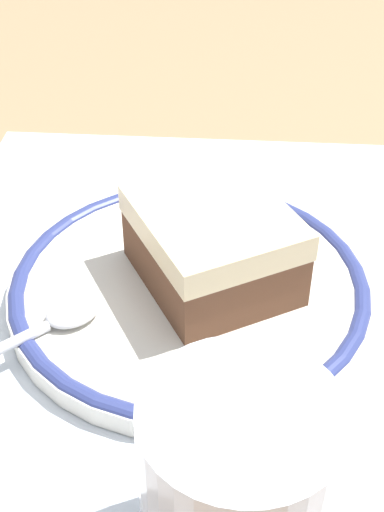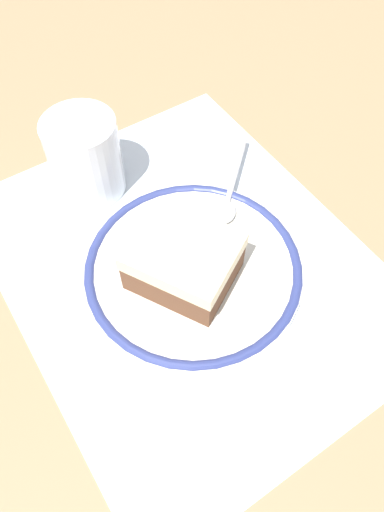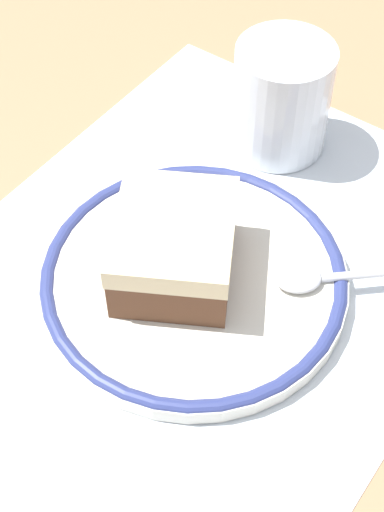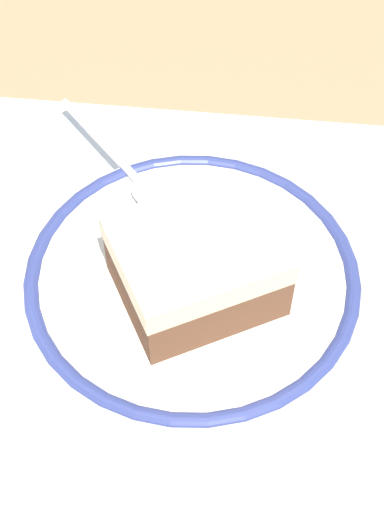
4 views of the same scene
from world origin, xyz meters
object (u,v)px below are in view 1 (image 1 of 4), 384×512
at_px(cake_slice, 213,245).
at_px(spoon, 36,330).
at_px(plate, 192,287).
at_px(cup, 237,495).

xyz_separation_m(cake_slice, spoon, (-0.06, 0.10, -0.02)).
bearing_deg(spoon, cake_slice, -59.06).
distance_m(cake_slice, spoon, 0.11).
relative_size(plate, spoon, 1.97).
xyz_separation_m(plate, cup, (-0.17, -0.03, 0.03)).
distance_m(plate, cup, 0.17).
bearing_deg(cup, spoon, 45.41).
relative_size(plate, cake_slice, 1.80).
relative_size(cake_slice, cup, 1.33).
relative_size(cake_slice, spoon, 1.09).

